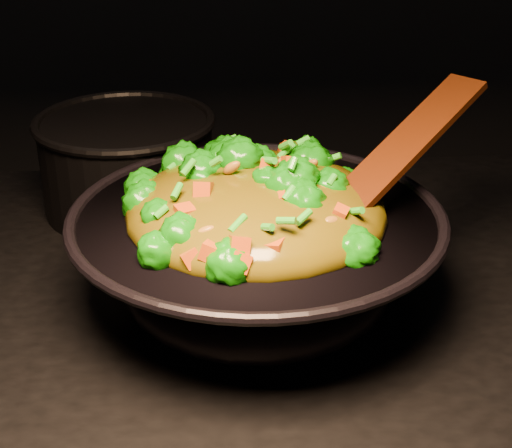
{
  "coord_description": "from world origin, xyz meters",
  "views": [
    {
      "loc": [
        0.03,
        -0.74,
        1.4
      ],
      "look_at": [
        0.1,
        0.04,
        1.0
      ],
      "focal_mm": 55.0,
      "sensor_mm": 36.0,
      "label": 1
    }
  ],
  "objects": [
    {
      "name": "stir_fry",
      "position": [
        0.1,
        0.03,
        1.06
      ],
      "size": [
        0.31,
        0.31,
        0.1
      ],
      "primitive_type": null,
      "rotation": [
        0.0,
        0.0,
        -0.09
      ],
      "color": "#147D08",
      "rests_on": "wok"
    },
    {
      "name": "wok",
      "position": [
        0.1,
        0.03,
        0.96
      ],
      "size": [
        0.44,
        0.44,
        0.11
      ],
      "primitive_type": null,
      "rotation": [
        0.0,
        0.0,
        -0.1
      ],
      "color": "black",
      "rests_on": "stovetop"
    },
    {
      "name": "spatula",
      "position": [
        0.25,
        0.04,
        1.07
      ],
      "size": [
        0.26,
        0.23,
        0.13
      ],
      "primitive_type": "cube",
      "rotation": [
        0.0,
        -0.38,
        0.69
      ],
      "color": "#3D1905",
      "rests_on": "wok"
    },
    {
      "name": "back_pot",
      "position": [
        -0.06,
        0.3,
        0.97
      ],
      "size": [
        0.29,
        0.29,
        0.14
      ],
      "primitive_type": "cylinder",
      "rotation": [
        0.0,
        0.0,
        -0.26
      ],
      "color": "black",
      "rests_on": "stovetop"
    }
  ]
}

